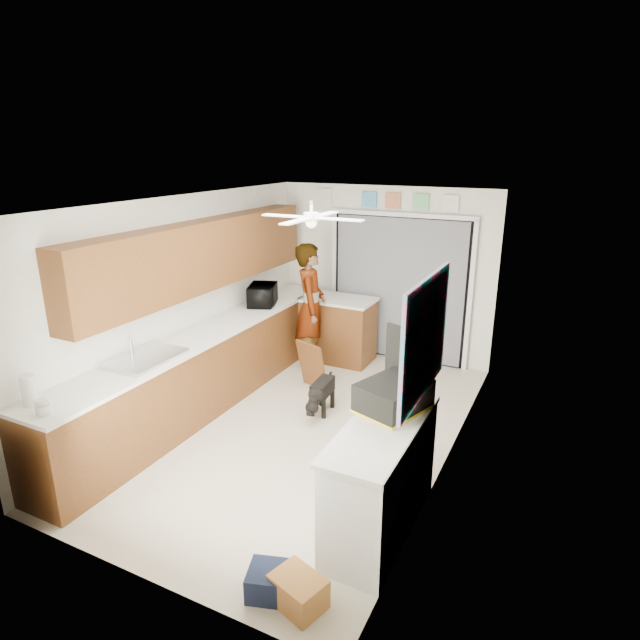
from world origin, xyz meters
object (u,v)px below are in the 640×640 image
(suitcase, at_px, (394,396))
(dog, at_px, (323,394))
(cardboard_box, at_px, (298,591))
(man, at_px, (311,307))
(navy_crate, at_px, (272,582))
(cup, at_px, (44,410))
(paper_towel_roll, at_px, (29,390))
(microwave, at_px, (263,295))

(suitcase, height_order, dog, suitcase)
(cardboard_box, xyz_separation_m, man, (-1.84, 3.75, 0.78))
(navy_crate, xyz_separation_m, dog, (-0.88, 2.61, 0.12))
(cup, xyz_separation_m, dog, (1.21, 2.66, -0.76))
(cup, xyz_separation_m, navy_crate, (2.09, 0.05, -0.88))
(cup, bearing_deg, cardboard_box, 1.24)
(cup, relative_size, suitcase, 0.19)
(cup, bearing_deg, paper_towel_roll, 164.66)
(paper_towel_roll, height_order, cardboard_box, paper_towel_roll)
(microwave, height_order, dog, microwave)
(cup, xyz_separation_m, man, (0.47, 3.80, -0.09))
(microwave, height_order, suitcase, microwave)
(microwave, bearing_deg, man, -83.02)
(dog, bearing_deg, man, 118.87)
(cup, bearing_deg, dog, 65.47)
(microwave, relative_size, suitcase, 0.89)
(suitcase, xyz_separation_m, navy_crate, (-0.41, -1.31, -0.96))
(suitcase, height_order, cardboard_box, suitcase)
(cup, height_order, paper_towel_roll, paper_towel_roll)
(suitcase, distance_m, navy_crate, 1.67)
(microwave, distance_m, cup, 3.49)
(cardboard_box, bearing_deg, microwave, 125.13)
(man, bearing_deg, navy_crate, 179.63)
(microwave, height_order, paper_towel_roll, microwave)
(navy_crate, distance_m, man, 4.16)
(cardboard_box, bearing_deg, suitcase, 81.43)
(suitcase, relative_size, navy_crate, 1.74)
(cardboard_box, xyz_separation_m, dog, (-1.09, 2.61, 0.11))
(suitcase, distance_m, man, 3.18)
(paper_towel_roll, xyz_separation_m, suitcase, (2.76, 1.28, -0.01))
(suitcase, bearing_deg, dog, 153.73)
(cardboard_box, relative_size, dog, 0.63)
(microwave, xyz_separation_m, suitcase, (2.61, -2.13, -0.02))
(dog, bearing_deg, navy_crate, -75.54)
(microwave, relative_size, navy_crate, 1.54)
(cardboard_box, height_order, dog, dog)
(navy_crate, bearing_deg, cardboard_box, 0.00)
(cardboard_box, xyz_separation_m, navy_crate, (-0.21, 0.00, -0.01))
(cup, relative_size, navy_crate, 0.33)
(suitcase, bearing_deg, navy_crate, -88.47)
(microwave, height_order, navy_crate, microwave)
(suitcase, xyz_separation_m, cardboard_box, (-0.20, -1.31, -0.95))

